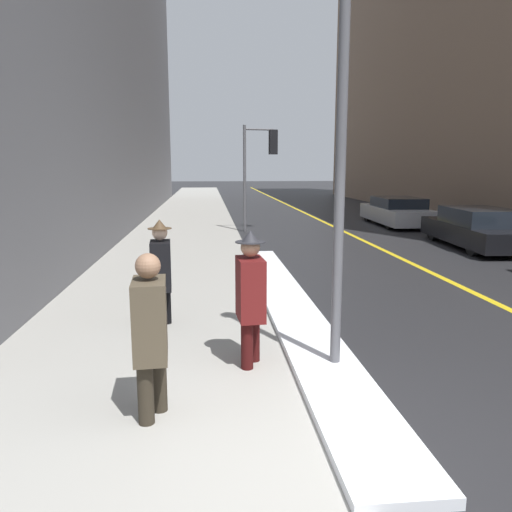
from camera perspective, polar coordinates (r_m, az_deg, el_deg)
ground_plane at (r=4.49m, az=10.97°, el=-22.67°), size 160.00×160.00×0.00m
sidewalk_slab at (r=18.78m, az=-8.17°, el=2.70°), size 4.00×80.00×0.01m
road_centre_stripe at (r=19.45m, az=9.79°, el=2.90°), size 0.16×80.00×0.00m
snow_bank_curb at (r=8.75m, az=3.78°, el=-5.56°), size 0.82×10.58×0.10m
lamp_post at (r=5.80m, az=9.75°, el=14.05°), size 0.28×0.28×4.70m
traffic_light_near at (r=18.93m, az=0.68°, el=11.44°), size 1.30×0.45×3.92m
pedestrian_with_shoulder_bag at (r=4.89m, az=-11.98°, el=-8.13°), size 0.35×0.75×1.64m
pedestrian_trailing at (r=6.04m, az=-0.66°, el=-4.27°), size 0.36×0.74×1.68m
pedestrian_in_fedora at (r=7.65m, az=-10.81°, el=-1.46°), size 0.35×0.53×1.65m
parked_car_black at (r=16.50m, az=23.93°, el=2.89°), size 2.06×4.89×1.20m
parked_car_silver at (r=21.74m, az=15.79°, el=4.90°), size 1.93×4.82×1.16m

